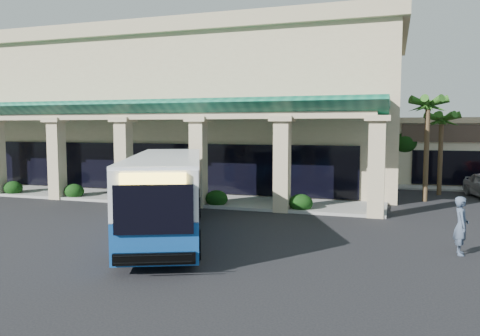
% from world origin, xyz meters
% --- Properties ---
extents(ground, '(110.00, 110.00, 0.00)m').
position_xyz_m(ground, '(0.00, 0.00, 0.00)').
color(ground, black).
extents(main_building, '(30.80, 14.80, 11.35)m').
position_xyz_m(main_building, '(-8.00, 16.00, 5.67)').
color(main_building, '#C1AF8A').
rests_on(main_building, ground).
extents(arcade, '(30.00, 6.20, 5.70)m').
position_xyz_m(arcade, '(-8.00, 6.80, 2.85)').
color(arcade, '#0F5B43').
rests_on(arcade, ground).
extents(palm_0, '(2.40, 2.40, 6.60)m').
position_xyz_m(palm_0, '(8.50, 11.00, 3.30)').
color(palm_0, '#204D14').
rests_on(palm_0, ground).
extents(palm_1, '(2.40, 2.40, 5.80)m').
position_xyz_m(palm_1, '(9.50, 14.00, 2.90)').
color(palm_1, '#204D14').
rests_on(palm_1, ground).
extents(broadleaf_tree, '(2.60, 2.60, 4.81)m').
position_xyz_m(broadleaf_tree, '(7.50, 19.00, 2.41)').
color(broadleaf_tree, black).
rests_on(broadleaf_tree, ground).
extents(transit_bus, '(6.79, 11.31, 3.12)m').
position_xyz_m(transit_bus, '(-1.67, -1.00, 1.56)').
color(transit_bus, '#144C9F').
rests_on(transit_bus, ground).
extents(pedestrian, '(0.48, 0.72, 1.94)m').
position_xyz_m(pedestrian, '(8.92, -0.64, 0.97)').
color(pedestrian, '#3F4C61').
rests_on(pedestrian, ground).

